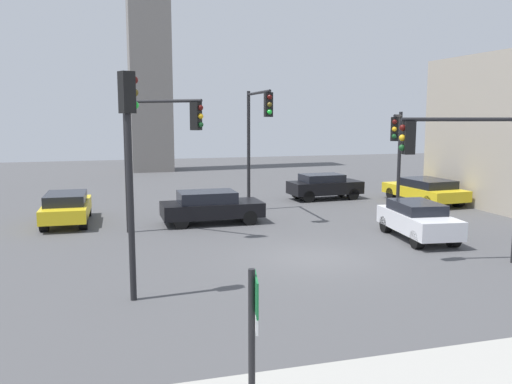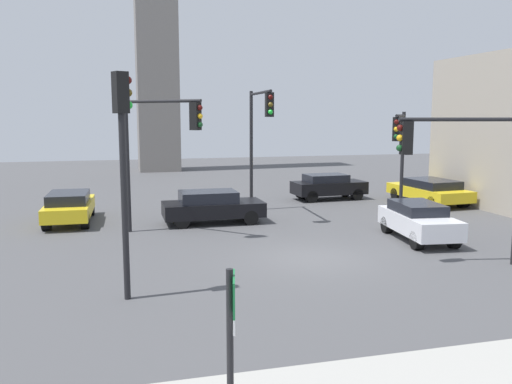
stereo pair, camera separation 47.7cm
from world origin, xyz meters
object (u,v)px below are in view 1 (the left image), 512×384
Objects in this scene: car_0 at (425,190)px; car_2 at (211,206)px; traffic_light_3 at (159,136)px; car_1 at (418,219)px; traffic_light_2 at (397,143)px; car_3 at (324,186)px; direction_sign at (253,332)px; traffic_light_1 at (257,125)px; car_4 at (67,207)px; traffic_light_0 at (463,155)px; traffic_light_4 at (129,145)px.

car_2 reaches higher than car_0.
traffic_light_3 is 1.31× the size of car_1.
car_1 is at bearing -36.20° from car_2.
car_3 is (-0.73, 6.26, -2.68)m from traffic_light_2.
traffic_light_3 reaches higher than direction_sign.
car_2 is (-12.02, -2.17, 0.03)m from car_0.
traffic_light_3 reaches higher than car_0.
car_2 is (2.50, 15.57, -0.87)m from direction_sign.
traffic_light_1 is 9.05m from car_4.
car_2 is 8.86m from car_3.
traffic_light_1 is at bearing 75.67° from traffic_light_3.
car_4 is at bearing -111.01° from car_1.
direction_sign reaches higher than car_3.
traffic_light_0 is 10.72m from traffic_light_3.
traffic_light_0 is 13.67m from car_3.
traffic_light_2 reaches higher than car_0.
traffic_light_2 is at bearing 47.68° from traffic_light_3.
traffic_light_1 reaches higher than car_2.
car_3 is at bearing -83.81° from traffic_light_0.
traffic_light_3 is at bearing 54.76° from traffic_light_4.
traffic_light_0 reaches higher than car_4.
car_2 is at bearing 84.87° from traffic_light_3.
traffic_light_4 reaches higher than traffic_light_0.
traffic_light_0 is at bearing 20.78° from traffic_light_2.
car_3 reaches higher than car_0.
car_4 is (-3.47, 17.23, -0.89)m from direction_sign.
car_2 is 0.96× the size of car_4.
direction_sign reaches higher than car_1.
traffic_light_2 reaches higher than car_4.
car_1 is at bearing 25.98° from traffic_light_3.
car_1 is at bearing -115.60° from car_4.
traffic_light_4 is at bearing -63.19° from car_1.
traffic_light_0 reaches higher than car_2.
car_0 is at bearing 11.76° from traffic_light_4.
traffic_light_2 is 14.68m from car_4.
traffic_light_3 is at bearing -50.53° from traffic_light_2.
traffic_light_1 reaches higher than traffic_light_3.
car_1 is at bearing 40.74° from traffic_light_1.
traffic_light_2 reaches higher than car_2.
traffic_light_3 is at bearing 101.83° from direction_sign.
traffic_light_2 is 0.88× the size of traffic_light_3.
car_4 is at bearing -169.48° from car_3.
car_0 is at bearing -86.43° from car_4.
car_3 is (1.21, 13.35, -2.68)m from traffic_light_0.
traffic_light_0 is 7.35m from traffic_light_2.
car_0 is (3.89, 3.55, -2.72)m from traffic_light_2.
traffic_light_1 reaches higher than traffic_light_0.
traffic_light_1 is 1.21× the size of traffic_light_2.
traffic_light_4 is 10.31m from car_2.
car_1 is 8.59m from car_2.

